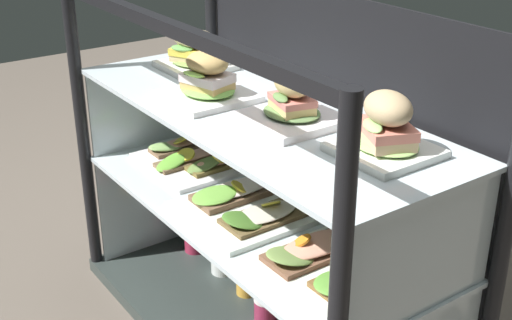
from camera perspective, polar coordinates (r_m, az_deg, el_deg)
case_frame at (r=1.72m, az=3.23°, el=-0.11°), size 1.12×0.47×0.89m
riser_lower_tier at (r=1.79m, az=0.00°, el=-9.10°), size 1.05×0.40×0.34m
shelf_lower_glass at (r=1.70m, az=0.00°, el=-4.19°), size 1.06×0.42×0.01m
riser_upper_tier at (r=1.64m, az=0.00°, el=-0.19°), size 1.05×0.40×0.25m
shelf_upper_glass at (r=1.59m, az=0.00°, el=4.09°), size 1.06×0.42×0.01m
plated_roll_sandwich_center at (r=1.89m, az=-5.08°, el=8.77°), size 0.17×0.17×0.11m
plated_roll_sandwich_near_right_corner at (r=1.64m, az=-4.04°, el=6.43°), size 0.20×0.20×0.12m
plated_roll_sandwich_left_of_center at (r=1.49m, az=2.98°, el=4.59°), size 0.19×0.19×0.12m
plated_roll_sandwich_mid_left at (r=1.35m, az=10.69°, el=2.43°), size 0.18×0.18×0.13m
open_sandwich_tray_right_of_center at (r=1.94m, az=-4.77°, el=0.26°), size 0.29×0.31×0.06m
open_sandwich_tray_near_left_corner at (r=1.67m, az=-0.80°, el=-3.78°), size 0.29×0.30×0.06m
open_sandwich_tray_near_right_corner at (r=1.45m, az=6.42°, el=-8.66°), size 0.29×0.30×0.06m
juice_bottle_back_right at (r=2.16m, az=-5.13°, el=-5.64°), size 0.07×0.07×0.20m
juice_bottle_front_right_end at (r=2.04m, az=-2.83°, el=-6.75°), size 0.07×0.07×0.24m
juice_bottle_back_left at (r=1.96m, az=-0.80°, el=-9.02°), size 0.06×0.06×0.19m
juice_bottle_tucked_behind at (r=1.85m, az=0.75°, el=-10.61°), size 0.06×0.06×0.23m
juice_bottle_back_center at (r=1.77m, az=3.81°, el=-12.46°), size 0.07×0.07×0.23m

